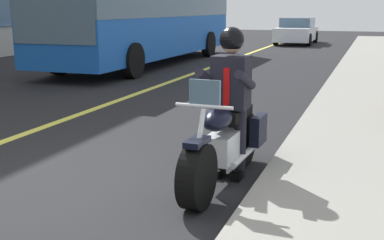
% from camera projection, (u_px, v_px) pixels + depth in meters
% --- Properties ---
extents(ground_plane, '(80.00, 80.00, 0.00)m').
position_uv_depth(ground_plane, '(61.00, 191.00, 5.42)').
color(ground_plane, black).
extents(motorcycle_main, '(2.22, 0.64, 1.26)m').
position_uv_depth(motorcycle_main, '(225.00, 143.00, 5.64)').
color(motorcycle_main, black).
rests_on(motorcycle_main, ground_plane).
extents(rider_main, '(0.63, 0.56, 1.74)m').
position_uv_depth(rider_main, '(231.00, 90.00, 5.69)').
color(rider_main, black).
rests_on(rider_main, ground_plane).
extents(bus_near, '(11.05, 2.70, 3.30)m').
position_uv_depth(bus_near, '(147.00, 10.00, 17.31)').
color(bus_near, blue).
rests_on(bus_near, ground_plane).
extents(car_silver, '(4.60, 1.92, 1.40)m').
position_uv_depth(car_silver, '(297.00, 31.00, 27.26)').
color(car_silver, white).
rests_on(car_silver, ground_plane).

